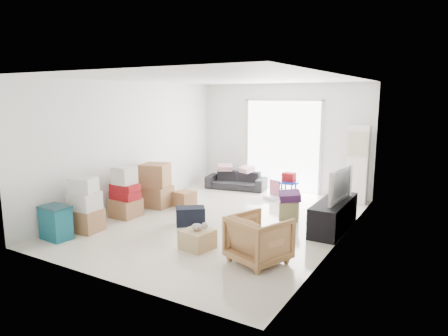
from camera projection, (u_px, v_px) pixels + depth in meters
room_shell at (223, 152)px, 7.55m from camera, size 4.98×6.48×3.18m
sliding_door at (282, 142)px, 10.10m from camera, size 2.10×0.04×2.33m
ac_tower at (358, 165)px, 8.92m from camera, size 0.45×0.30×1.75m
tv_console at (334, 215)px, 7.22m from camera, size 0.48×1.61×0.54m
television at (334, 197)px, 7.16m from camera, size 0.70×1.09×0.14m
sofa at (236, 177)px, 10.39m from camera, size 1.60×0.70×0.61m
pillow_left at (225, 162)px, 10.48m from camera, size 0.51×0.48×0.13m
pillow_right at (247, 164)px, 10.20m from camera, size 0.44×0.40×0.12m
armchair at (259, 237)px, 5.76m from camera, size 0.95×0.92×0.77m
storage_bins at (56, 223)px, 6.71m from camera, size 0.52×0.37×0.58m
box_stack_a at (85, 207)px, 7.09m from camera, size 0.57×0.49×0.98m
box_stack_b at (125, 195)px, 7.94m from camera, size 0.56×0.50×1.02m
box_stack_c at (156, 186)px, 8.68m from camera, size 0.68×0.68×0.95m
loose_box at (185, 199)px, 8.76m from camera, size 0.46×0.46×0.33m
duffel_bag at (190, 216)px, 7.48m from camera, size 0.61×0.58×0.34m
ottoman at (289, 210)px, 7.83m from camera, size 0.45×0.45×0.36m
blanket at (290, 198)px, 7.79m from camera, size 0.54×0.54×0.14m
kids_table at (289, 180)px, 9.30m from camera, size 0.50×0.50×0.63m
toy_walker at (273, 194)px, 9.36m from camera, size 0.42×0.40×0.44m
wood_crate at (197, 239)px, 6.32m from camera, size 0.52×0.52×0.30m
plush_bunny at (199, 227)px, 6.27m from camera, size 0.27×0.15×0.14m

